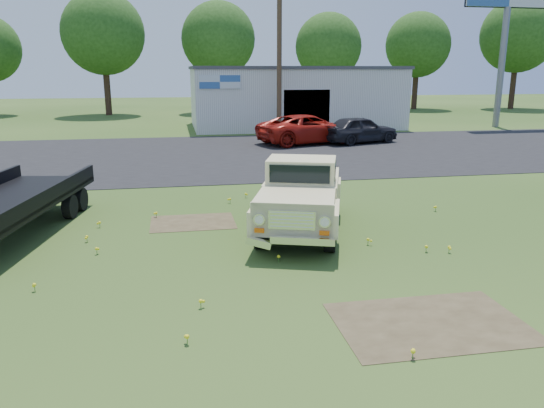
{
  "coord_description": "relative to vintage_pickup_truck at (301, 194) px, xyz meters",
  "views": [
    {
      "loc": [
        -2.39,
        -10.13,
        3.93
      ],
      "look_at": [
        -0.33,
        1.0,
        1.05
      ],
      "focal_mm": 35.0,
      "sensor_mm": 36.0,
      "label": 1
    }
  ],
  "objects": [
    {
      "name": "ground",
      "position": [
        -0.66,
        -2.35,
        -0.92
      ],
      "size": [
        140.0,
        140.0,
        0.0
      ],
      "primitive_type": "plane",
      "color": "#284516",
      "rests_on": "ground"
    },
    {
      "name": "asphalt_lot",
      "position": [
        -0.66,
        12.65,
        -0.92
      ],
      "size": [
        90.0,
        14.0,
        0.02
      ],
      "primitive_type": "cube",
      "color": "black",
      "rests_on": "ground"
    },
    {
      "name": "dirt_patch_a",
      "position": [
        0.84,
        -5.35,
        -0.92
      ],
      "size": [
        3.0,
        2.0,
        0.01
      ],
      "primitive_type": "cube",
      "color": "#433924",
      "rests_on": "ground"
    },
    {
      "name": "dirt_patch_b",
      "position": [
        -2.66,
        1.15,
        -0.92
      ],
      "size": [
        2.2,
        1.6,
        0.01
      ],
      "primitive_type": "cube",
      "color": "#433924",
      "rests_on": "ground"
    },
    {
      "name": "commercial_building",
      "position": [
        5.34,
        24.65,
        1.18
      ],
      "size": [
        14.2,
        8.2,
        4.15
      ],
      "color": "#B8B8B4",
      "rests_on": "ground"
    },
    {
      "name": "utility_pole_mid",
      "position": [
        3.34,
        19.65,
        3.68
      ],
      "size": [
        1.6,
        0.3,
        9.0
      ],
      "color": "#3F311D",
      "rests_on": "ground"
    },
    {
      "name": "treeline_c",
      "position": [
        -8.66,
        37.15,
        6.02
      ],
      "size": [
        7.04,
        7.04,
        10.47
      ],
      "color": "#362218",
      "rests_on": "ground"
    },
    {
      "name": "treeline_d",
      "position": [
        1.34,
        38.15,
        5.7
      ],
      "size": [
        6.72,
        6.72,
        10.0
      ],
      "color": "#362218",
      "rests_on": "ground"
    },
    {
      "name": "treeline_e",
      "position": [
        11.34,
        36.65,
        5.07
      ],
      "size": [
        6.08,
        6.08,
        9.04
      ],
      "color": "#362218",
      "rests_on": "ground"
    },
    {
      "name": "treeline_f",
      "position": [
        21.34,
        39.15,
        5.38
      ],
      "size": [
        6.4,
        6.4,
        9.52
      ],
      "color": "#362218",
      "rests_on": "ground"
    },
    {
      "name": "treeline_g",
      "position": [
        31.34,
        37.65,
        6.33
      ],
      "size": [
        7.36,
        7.36,
        10.95
      ],
      "color": "#362218",
      "rests_on": "ground"
    },
    {
      "name": "vintage_pickup_truck",
      "position": [
        0.0,
        0.0,
        0.0
      ],
      "size": [
        3.46,
        5.42,
        1.84
      ],
      "primitive_type": null,
      "rotation": [
        0.0,
        0.0,
        -0.32
      ],
      "color": "beige",
      "rests_on": "ground"
    },
    {
      "name": "flatbed_trailer",
      "position": [
        -7.13,
        0.93,
        0.01
      ],
      "size": [
        3.45,
        7.08,
        1.85
      ],
      "primitive_type": null,
      "rotation": [
        0.0,
        0.0,
        -0.18
      ],
      "color": "black",
      "rests_on": "ground"
    },
    {
      "name": "red_pickup",
      "position": [
        4.15,
        15.6,
        -0.14
      ],
      "size": [
        6.1,
        4.1,
        1.55
      ],
      "primitive_type": "imported",
      "rotation": [
        0.0,
        0.0,
        1.87
      ],
      "color": "#9C170E",
      "rests_on": "ground"
    },
    {
      "name": "dark_sedan",
      "position": [
        6.95,
        15.21,
        -0.18
      ],
      "size": [
        4.65,
        2.97,
        1.47
      ],
      "primitive_type": "imported",
      "rotation": [
        0.0,
        0.0,
        1.88
      ],
      "color": "black",
      "rests_on": "ground"
    }
  ]
}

